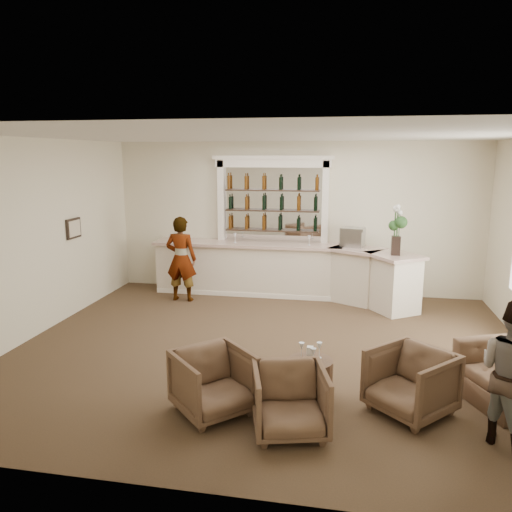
% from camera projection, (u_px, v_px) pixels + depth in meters
% --- Properties ---
extents(ground, '(8.00, 8.00, 0.00)m').
position_uv_depth(ground, '(270.00, 349.00, 7.90)').
color(ground, brown).
rests_on(ground, ground).
extents(room_shell, '(8.04, 7.02, 3.32)m').
position_uv_depth(room_shell, '(287.00, 198.00, 8.09)').
color(room_shell, beige).
rests_on(room_shell, ground).
extents(bar_counter, '(5.72, 1.80, 1.14)m').
position_uv_depth(bar_counter, '(284.00, 271.00, 10.70)').
color(bar_counter, white).
rests_on(bar_counter, ground).
extents(back_bar_alcove, '(2.64, 0.25, 3.00)m').
position_uv_depth(back_bar_alcove, '(272.00, 201.00, 10.87)').
color(back_bar_alcove, white).
rests_on(back_bar_alcove, ground).
extents(cocktail_table, '(0.57, 0.57, 0.50)m').
position_uv_depth(cocktail_table, '(310.00, 379.00, 6.29)').
color(cocktail_table, '#513A23').
rests_on(cocktail_table, ground).
extents(sommelier, '(0.66, 0.43, 1.78)m').
position_uv_depth(sommelier, '(181.00, 259.00, 10.38)').
color(sommelier, gray).
rests_on(sommelier, ground).
extents(armchair_left, '(1.18, 1.18, 0.77)m').
position_uv_depth(armchair_left, '(213.00, 382.00, 5.89)').
color(armchair_left, brown).
rests_on(armchair_left, ground).
extents(armchair_center, '(0.98, 0.99, 0.74)m').
position_uv_depth(armchair_center, '(290.00, 401.00, 5.47)').
color(armchair_center, brown).
rests_on(armchair_center, ground).
extents(armchair_right, '(1.20, 1.20, 0.78)m').
position_uv_depth(armchair_right, '(411.00, 382.00, 5.88)').
color(armchair_right, brown).
rests_on(armchair_right, ground).
extents(armchair_far, '(1.30, 1.37, 0.70)m').
position_uv_depth(armchair_far, '(511.00, 377.00, 6.11)').
color(armchair_far, brown).
rests_on(armchair_far, ground).
extents(espresso_machine, '(0.53, 0.48, 0.40)m').
position_uv_depth(espresso_machine, '(353.00, 237.00, 10.35)').
color(espresso_machine, '#ACACB0').
rests_on(espresso_machine, bar_counter).
extents(flower_vase, '(0.25, 0.25, 0.96)m').
position_uv_depth(flower_vase, '(397.00, 227.00, 9.43)').
color(flower_vase, black).
rests_on(flower_vase, bar_counter).
extents(wine_glass_bar_left, '(0.07, 0.07, 0.21)m').
position_uv_depth(wine_glass_bar_left, '(235.00, 238.00, 10.84)').
color(wine_glass_bar_left, white).
rests_on(wine_glass_bar_left, bar_counter).
extents(wine_glass_bar_right, '(0.07, 0.07, 0.21)m').
position_uv_depth(wine_glass_bar_right, '(309.00, 240.00, 10.52)').
color(wine_glass_bar_right, white).
rests_on(wine_glass_bar_right, bar_counter).
extents(wine_glass_tbl_a, '(0.07, 0.07, 0.21)m').
position_uv_depth(wine_glass_tbl_a, '(301.00, 351.00, 6.27)').
color(wine_glass_tbl_a, white).
rests_on(wine_glass_tbl_a, cocktail_table).
extents(wine_glass_tbl_b, '(0.07, 0.07, 0.21)m').
position_uv_depth(wine_glass_tbl_b, '(319.00, 350.00, 6.28)').
color(wine_glass_tbl_b, white).
rests_on(wine_glass_tbl_b, cocktail_table).
extents(wine_glass_tbl_c, '(0.07, 0.07, 0.21)m').
position_uv_depth(wine_glass_tbl_c, '(313.00, 356.00, 6.09)').
color(wine_glass_tbl_c, white).
rests_on(wine_glass_tbl_c, cocktail_table).
extents(napkin_holder, '(0.08, 0.08, 0.12)m').
position_uv_depth(napkin_holder, '(310.00, 351.00, 6.37)').
color(napkin_holder, silver).
rests_on(napkin_holder, cocktail_table).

